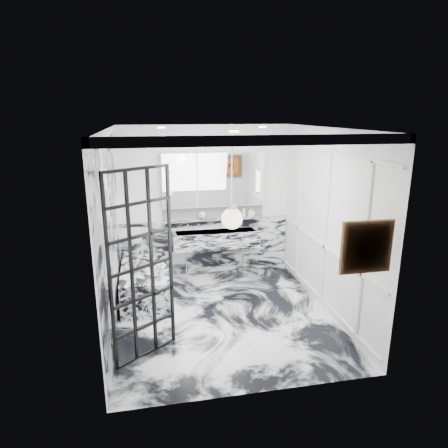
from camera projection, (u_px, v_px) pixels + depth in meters
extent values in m
plane|color=silver|center=(224.00, 315.00, 6.13)|extent=(3.60, 3.60, 0.00)
plane|color=white|center=(224.00, 128.00, 5.38)|extent=(3.60, 3.60, 0.00)
plane|color=white|center=(205.00, 201.00, 7.45)|extent=(3.60, 0.00, 3.60)
plane|color=white|center=(259.00, 276.00, 4.05)|extent=(3.60, 0.00, 3.60)
plane|color=white|center=(110.00, 234.00, 5.45)|extent=(0.00, 3.60, 3.60)
plane|color=white|center=(327.00, 222.00, 6.05)|extent=(0.00, 3.60, 3.60)
cube|color=silver|center=(206.00, 246.00, 7.66)|extent=(3.18, 0.05, 1.05)
cube|color=silver|center=(111.00, 238.00, 5.47)|extent=(0.02, 3.56, 2.68)
cube|color=white|center=(326.00, 228.00, 6.08)|extent=(0.03, 3.40, 2.30)
imported|color=#8C5919|center=(244.00, 212.00, 7.56)|extent=(0.09, 0.09, 0.20)
imported|color=#4C4C51|center=(251.00, 212.00, 7.59)|extent=(0.10, 0.10, 0.17)
imported|color=silver|center=(252.00, 213.00, 7.60)|extent=(0.13, 0.13, 0.15)
sphere|color=white|center=(202.00, 215.00, 7.42)|extent=(0.14, 0.14, 0.14)
cylinder|color=#8C5919|center=(238.00, 214.00, 7.55)|extent=(0.04, 0.04, 0.10)
cylinder|color=silver|center=(161.00, 274.00, 6.12)|extent=(0.08, 0.08, 0.12)
cube|color=#D94E16|center=(367.00, 247.00, 4.26)|extent=(0.49, 0.05, 0.49)
sphere|color=white|center=(232.00, 219.00, 4.35)|extent=(0.23, 0.23, 0.23)
cube|color=silver|center=(216.00, 239.00, 7.43)|extent=(1.60, 0.45, 0.30)
cube|color=silver|center=(214.00, 219.00, 7.49)|extent=(1.90, 0.14, 0.04)
cube|color=white|center=(213.00, 211.00, 7.52)|extent=(1.90, 0.03, 0.23)
cube|color=white|center=(214.00, 180.00, 7.30)|extent=(1.90, 0.16, 1.00)
cylinder|color=white|center=(169.00, 184.00, 7.06)|extent=(0.07, 0.07, 0.40)
cylinder|color=white|center=(258.00, 181.00, 7.37)|extent=(0.07, 0.07, 0.40)
cube|color=silver|center=(145.00, 281.00, 6.68)|extent=(0.75, 1.65, 0.55)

